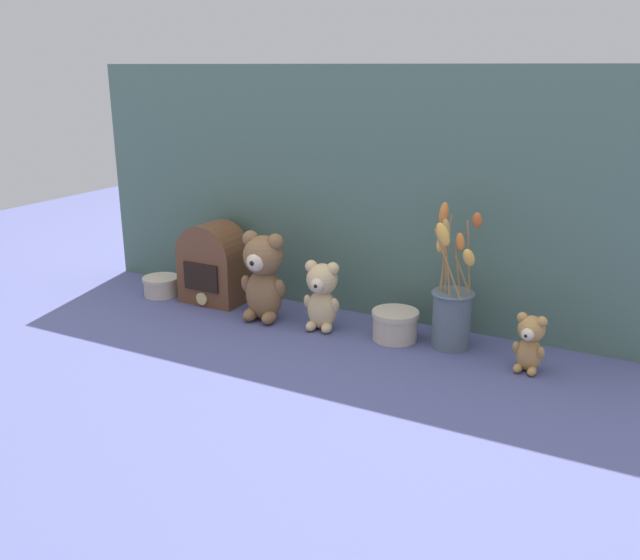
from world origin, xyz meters
TOP-DOWN VIEW (x-y plane):
  - ground_plane at (0.00, 0.00)m, footprint 4.00×4.00m
  - backdrop_wall at (0.00, 0.17)m, footprint 1.59×0.02m
  - teddy_bear_large at (-0.16, -0.00)m, footprint 0.13×0.12m
  - teddy_bear_medium at (0.01, 0.01)m, footprint 0.10×0.09m
  - teddy_bear_small at (0.53, -0.01)m, footprint 0.07×0.07m
  - flower_vase at (0.34, 0.05)m, footprint 0.12×0.15m
  - vintage_radio at (-0.36, 0.05)m, footprint 0.18×0.12m
  - decorative_tin_tall at (-0.53, 0.02)m, footprint 0.11×0.11m
  - decorative_tin_short at (0.20, 0.03)m, footprint 0.12×0.12m

SIDE VIEW (x-z plane):
  - ground_plane at x=0.00m, z-range 0.00..0.00m
  - decorative_tin_tall at x=-0.53m, z-range 0.00..0.06m
  - decorative_tin_short at x=0.20m, z-range 0.00..0.07m
  - teddy_bear_small at x=0.53m, z-range 0.00..0.14m
  - teddy_bear_medium at x=0.01m, z-range 0.00..0.18m
  - flower_vase at x=0.34m, z-range -0.07..0.28m
  - vintage_radio at x=-0.36m, z-range -0.01..0.22m
  - teddy_bear_large at x=-0.16m, z-range 0.01..0.24m
  - backdrop_wall at x=0.00m, z-range 0.00..0.65m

